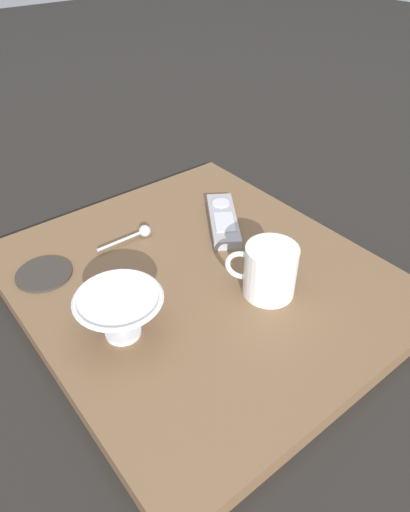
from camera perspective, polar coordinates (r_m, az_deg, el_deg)
name	(u,v)px	position (r m, az deg, el deg)	size (l,w,h in m)	color
ground_plane	(200,287)	(0.87, -0.66, -3.82)	(6.00, 6.00, 0.00)	black
table	(200,280)	(0.85, -0.67, -3.03)	(0.68, 0.60, 0.03)	brown
cereal_bowl	(120,313)	(0.72, -10.43, -6.97)	(0.14, 0.14, 0.08)	silver
coffee_mug	(269,271)	(0.78, 7.94, -1.80)	(0.11, 0.10, 0.09)	white
teaspoon	(140,233)	(0.94, -8.04, 2.86)	(0.02, 0.12, 0.02)	silver
tv_remote_near	(223,220)	(0.97, 2.25, 4.49)	(0.18, 0.15, 0.02)	#9E9EA3
drink_coaster	(44,274)	(0.89, -19.30, -2.09)	(0.10, 0.10, 0.01)	#332D28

